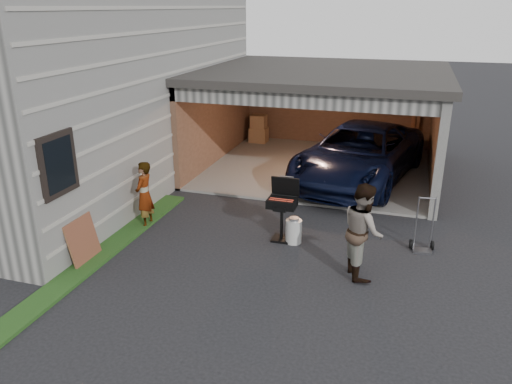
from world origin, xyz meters
TOP-DOWN VIEW (x-y plane):
  - ground at (0.00, 0.00)m, footprint 80.00×80.00m
  - house at (-6.00, 4.00)m, footprint 7.00×11.00m
  - groundcover_strip at (-2.25, -1.00)m, footprint 0.50×8.00m
  - garage at (0.76, 6.79)m, footprint 6.80×6.30m
  - minivan at (1.98, 5.62)m, footprint 3.52×5.76m
  - woman at (-2.10, 1.29)m, footprint 0.38×0.55m
  - man at (2.60, 0.56)m, footprint 0.92×1.02m
  - bbq_grill at (0.90, 1.53)m, footprint 0.58×0.51m
  - propane_tank at (1.16, 1.45)m, footprint 0.34×0.34m
  - plywood_panel at (-2.40, -0.52)m, footprint 0.22×0.78m
  - hand_truck at (3.67, 1.87)m, footprint 0.48×0.39m

SIDE VIEW (x-z plane):
  - ground at x=0.00m, z-range 0.00..0.00m
  - groundcover_strip at x=-2.25m, z-range 0.00..0.06m
  - hand_truck at x=3.67m, z-range -0.34..0.77m
  - propane_tank at x=1.16m, z-range 0.00..0.49m
  - plywood_panel at x=-2.40m, z-range 0.00..0.86m
  - woman at x=-2.10m, z-range 0.00..1.47m
  - minivan at x=1.98m, z-range 0.00..1.49m
  - bbq_grill at x=0.90m, z-range 0.12..1.41m
  - man at x=2.60m, z-range 0.00..1.72m
  - garage at x=0.76m, z-range 0.42..3.32m
  - house at x=-6.00m, z-range 0.00..5.50m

